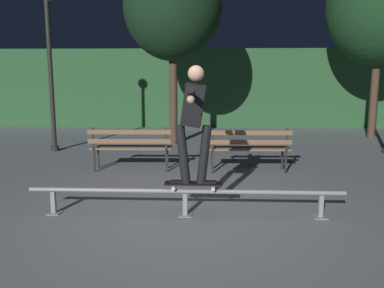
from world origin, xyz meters
The scene contains 10 objects.
ground_plane centered at (0.00, 0.00, 0.00)m, with size 90.00×90.00×0.00m, color slate.
hedge_backdrop centered at (0.00, 9.96, 1.37)m, with size 24.00×1.20×2.75m, color #2D5B33.
grind_rail centered at (0.00, 0.23, 0.29)m, with size 4.28×0.18×0.37m.
skateboard centered at (0.11, 0.23, 0.44)m, with size 0.78×0.21×0.09m.
skateboarder centered at (0.12, 0.23, 1.38)m, with size 0.62×1.41×1.56m.
park_bench_leftmost centered at (-1.23, 2.73, 0.54)m, with size 1.61×0.46×0.88m.
park_bench_left_center centered at (1.08, 2.73, 0.54)m, with size 1.61×0.46×0.88m.
tree_far_right centered at (5.12, 7.20, 3.75)m, with size 3.00×3.00×5.41m.
tree_behind_benches centered at (-0.67, 5.91, 3.61)m, with size 2.55×2.55×5.03m.
lamp_post_left centered at (-3.54, 4.77, 2.48)m, with size 0.32×0.32×3.90m.
Camera 1 is at (0.34, -5.10, 1.92)m, focal length 38.36 mm.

